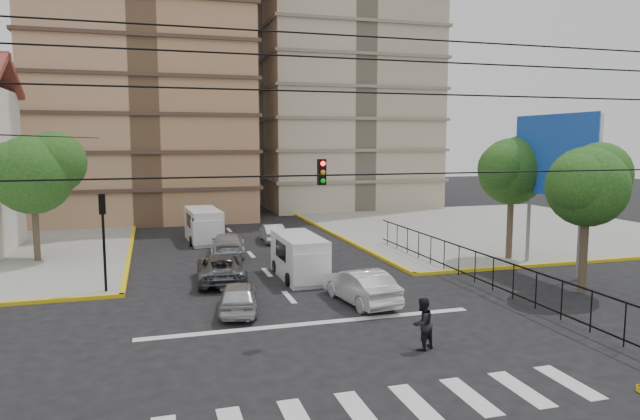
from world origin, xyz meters
name	(u,v)px	position (x,y,z in m)	size (l,w,h in m)	color
ground	(322,334)	(0.00, 0.00, 0.00)	(160.00, 160.00, 0.00)	black
sidewalk_ne	(491,227)	(20.00, 20.00, 0.07)	(26.00, 26.00, 0.15)	gray
crosswalk_stripes	(388,408)	(0.00, -6.00, 0.01)	(12.00, 2.40, 0.01)	silver
stop_line	(313,323)	(0.00, 1.20, 0.01)	(13.00, 0.40, 0.01)	silver
park_fence	(474,285)	(9.00, 4.50, 0.00)	(0.10, 22.50, 1.66)	black
billboard	(555,158)	(14.45, 6.00, 6.00)	(0.36, 6.20, 8.10)	slate
tree_park_a	(589,183)	(13.08, 2.01, 5.01)	(4.41, 3.60, 6.83)	#473828
tree_park_c	(513,168)	(14.09, 9.01, 5.34)	(4.65, 3.80, 7.25)	#473828
tree_tudor	(34,171)	(-11.90, 16.01, 5.22)	(5.39, 4.40, 7.43)	#473828
traffic_light_nw	(103,226)	(-7.80, 7.80, 3.11)	(0.28, 0.22, 4.40)	black
traffic_light_hanging	(340,172)	(0.00, -2.04, 5.90)	(18.00, 9.12, 0.92)	black
van_right_lane	(300,258)	(1.33, 8.12, 1.05)	(2.04, 4.82, 2.17)	silver
van_left_lane	(204,226)	(-2.34, 20.08, 1.10)	(2.28, 5.12, 2.26)	silver
car_silver_front_left	(238,297)	(-2.47, 3.43, 0.64)	(1.52, 3.77, 1.28)	#B2B2B7
car_white_front_right	(360,286)	(2.71, 3.27, 0.74)	(1.57, 4.52, 1.49)	silver
car_grey_mid_left	(221,268)	(-2.55, 8.72, 0.68)	(2.27, 4.92, 1.37)	#575A5E
car_silver_rear_left	(228,244)	(-1.40, 15.01, 0.69)	(1.95, 4.79, 1.39)	#B5B5BA
car_darkgrey_mid_right	(292,247)	(2.16, 13.23, 0.66)	(1.56, 3.87, 1.32)	#272729
car_white_rear_right	(272,233)	(2.15, 19.02, 0.62)	(1.30, 3.74, 1.23)	silver
pedestrian_crosswalk	(422,324)	(2.75, -2.43, 0.88)	(0.85, 0.66, 1.76)	black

